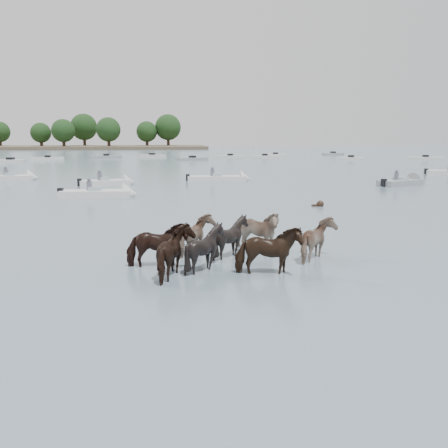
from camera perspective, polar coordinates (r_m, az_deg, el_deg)
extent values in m
plane|color=slate|center=(13.17, 5.39, -7.42)|extent=(400.00, 400.00, 0.00)
imported|color=black|center=(14.85, -8.15, -2.82)|extent=(1.93, 0.89, 1.63)
imported|color=#7A6653|center=(16.48, -3.19, -1.61)|extent=(1.42, 1.61, 1.51)
imported|color=black|center=(16.07, 0.88, -1.81)|extent=(1.44, 1.29, 1.57)
imported|color=gray|center=(17.03, 3.89, -1.03)|extent=(2.08, 1.81, 1.62)
imported|color=black|center=(13.82, -5.66, -3.74)|extent=(1.63, 1.83, 1.65)
imported|color=black|center=(14.45, -2.30, -3.18)|extent=(1.51, 1.36, 1.59)
imported|color=black|center=(14.00, 5.39, -3.54)|extent=(2.02, 1.03, 1.65)
imported|color=gray|center=(15.93, 11.56, -2.16)|extent=(1.65, 1.81, 1.55)
sphere|color=black|center=(28.34, 11.61, 2.38)|extent=(0.44, 0.44, 0.44)
cube|color=black|center=(28.28, 11.12, 2.17)|extent=(0.50, 0.22, 0.18)
cube|color=silver|center=(40.74, -14.28, 4.82)|extent=(4.33, 2.45, 0.55)
cone|color=silver|center=(40.97, -11.43, 4.97)|extent=(1.23, 1.76, 1.60)
cube|color=#99ADB7|center=(40.71, -14.30, 5.31)|extent=(1.03, 1.27, 0.35)
cube|color=black|center=(40.60, -17.16, 4.87)|extent=(0.42, 0.42, 0.60)
cylinder|color=#595966|center=(40.74, -14.87, 5.57)|extent=(0.36, 0.36, 0.70)
sphere|color=#595966|center=(40.71, -14.90, 6.20)|extent=(0.24, 0.24, 0.24)
cube|color=silver|center=(33.04, -15.32, 3.50)|extent=(4.74, 1.84, 0.55)
cone|color=silver|center=(32.65, -11.29, 3.59)|extent=(0.98, 1.64, 1.60)
cube|color=#99ADB7|center=(33.00, -15.34, 4.10)|extent=(0.86, 1.16, 0.35)
cube|color=black|center=(33.56, -19.24, 3.65)|extent=(0.37, 0.37, 0.60)
cylinder|color=#595966|center=(33.04, -16.05, 4.42)|extent=(0.36, 0.36, 0.70)
sphere|color=#595966|center=(33.00, -16.09, 5.20)|extent=(0.24, 0.24, 0.24)
cube|color=silver|center=(43.57, -0.89, 5.50)|extent=(5.41, 1.88, 0.55)
cone|color=silver|center=(43.78, 2.61, 5.52)|extent=(0.98, 1.65, 1.60)
cube|color=#99ADB7|center=(43.54, -0.89, 5.96)|extent=(0.86, 1.16, 0.35)
cube|color=black|center=(43.51, -4.42, 5.66)|extent=(0.37, 0.37, 0.60)
cylinder|color=#595966|center=(43.48, -1.42, 6.22)|extent=(0.36, 0.36, 0.70)
sphere|color=#595966|center=(43.45, -1.43, 6.81)|extent=(0.24, 0.24, 0.24)
cube|color=gray|center=(42.36, 20.65, 4.68)|extent=(4.44, 3.17, 0.55)
cone|color=gray|center=(44.00, 22.33, 4.76)|extent=(1.48, 1.83, 1.60)
cube|color=#99ADB7|center=(42.33, 20.68, 5.15)|extent=(1.19, 1.35, 0.35)
cube|color=black|center=(40.74, 18.84, 4.80)|extent=(0.46, 0.46, 0.60)
cylinder|color=#595966|center=(42.13, 20.21, 5.43)|extent=(0.36, 0.36, 0.70)
sphere|color=#595966|center=(42.10, 20.25, 6.04)|extent=(0.24, 0.24, 0.24)
cube|color=black|center=(55.74, 23.33, 5.91)|extent=(0.44, 0.44, 0.60)
cube|color=silver|center=(48.64, -24.49, 5.09)|extent=(4.16, 2.14, 0.55)
cone|color=silver|center=(48.35, -22.17, 5.23)|extent=(1.11, 1.71, 1.60)
cube|color=#99ADB7|center=(48.61, -24.52, 5.50)|extent=(0.95, 1.22, 0.35)
cylinder|color=#595966|center=(48.72, -24.99, 5.71)|extent=(0.36, 0.36, 0.70)
sphere|color=#595966|center=(48.69, -25.03, 6.23)|extent=(0.24, 0.24, 0.24)
cube|color=silver|center=(81.15, -24.49, 6.93)|extent=(4.69, 2.03, 0.60)
cube|color=black|center=(81.13, -24.51, 7.20)|extent=(1.11, 1.11, 0.50)
cube|color=silver|center=(87.66, -20.64, 7.41)|extent=(5.59, 2.76, 0.60)
cube|color=black|center=(87.64, -20.65, 7.65)|extent=(1.21, 1.21, 0.50)
cube|color=gray|center=(91.95, -14.11, 7.88)|extent=(5.86, 2.79, 0.60)
cube|color=black|center=(91.94, -14.12, 8.11)|extent=(1.21, 1.21, 0.50)
cube|color=silver|center=(94.83, -8.71, 8.15)|extent=(5.47, 3.39, 0.60)
cube|color=black|center=(94.82, -8.71, 8.38)|extent=(1.30, 1.30, 0.50)
cube|color=gray|center=(81.16, -3.86, 7.85)|extent=(5.48, 3.13, 0.60)
cube|color=black|center=(81.14, -3.86, 8.12)|extent=(1.27, 1.27, 0.50)
cube|color=silver|center=(90.06, 0.78, 8.14)|extent=(5.59, 3.10, 0.60)
cube|color=black|center=(90.04, 0.78, 8.38)|extent=(1.26, 1.26, 0.50)
cube|color=silver|center=(90.14, 4.98, 8.11)|extent=(5.32, 3.01, 0.60)
cube|color=black|center=(90.12, 4.99, 8.35)|extent=(1.26, 1.26, 0.50)
cube|color=silver|center=(97.88, 6.26, 8.28)|extent=(4.26, 2.00, 0.60)
cube|color=black|center=(97.87, 6.27, 8.50)|extent=(1.12, 1.12, 0.50)
cube|color=silver|center=(85.74, 15.16, 7.66)|extent=(4.55, 2.68, 0.60)
cube|color=black|center=(85.73, 15.17, 7.91)|extent=(1.25, 1.25, 0.50)
cube|color=gray|center=(106.60, 13.11, 8.25)|extent=(4.67, 1.85, 0.60)
cube|color=black|center=(106.59, 13.11, 8.45)|extent=(1.07, 1.07, 0.50)
cube|color=silver|center=(91.19, 23.26, 7.32)|extent=(5.94, 3.67, 0.60)
cube|color=black|center=(91.17, 23.28, 7.56)|extent=(1.31, 1.31, 0.50)
cylinder|color=#382619|center=(177.68, -25.53, 8.76)|extent=(1.00, 1.00, 3.12)
cylinder|color=#382619|center=(167.36, -21.29, 8.99)|extent=(1.00, 1.00, 2.93)
sphere|color=black|center=(167.34, -21.38, 10.29)|extent=(6.50, 6.50, 6.50)
cylinder|color=#382619|center=(159.08, -18.87, 9.15)|extent=(1.00, 1.00, 3.25)
sphere|color=black|center=(159.07, -18.96, 10.68)|extent=(7.23, 7.23, 7.23)
cylinder|color=#382619|center=(169.70, -16.57, 9.46)|extent=(1.00, 1.00, 4.01)
sphere|color=black|center=(169.72, -16.67, 11.23)|extent=(8.92, 8.92, 8.92)
cylinder|color=#382619|center=(156.75, -13.81, 9.44)|extent=(1.00, 1.00, 3.46)
sphere|color=black|center=(156.75, -13.88, 11.09)|extent=(7.69, 7.69, 7.69)
cylinder|color=#382619|center=(165.28, -9.33, 9.59)|extent=(1.00, 1.00, 3.15)
sphere|color=black|center=(165.27, -9.37, 11.02)|extent=(7.01, 7.01, 7.01)
cylinder|color=#382619|center=(166.62, -6.78, 9.80)|extent=(1.00, 1.00, 3.99)
sphere|color=black|center=(166.63, -6.82, 11.60)|extent=(8.87, 8.87, 8.87)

